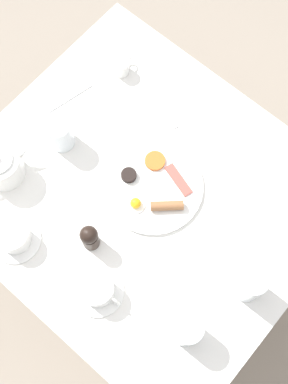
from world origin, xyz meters
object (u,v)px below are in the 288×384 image
object	(u,v)px
teacup_with_saucer_right	(98,290)
water_glass_tall	(187,330)
teapot_near	(1,167)
fork_by_plate	(282,180)
knife_by_plate	(165,101)
breakfast_plate	(153,187)
wine_glass_spare	(250,284)
salt_grinder	(90,237)
spoon_for_tea	(70,97)
teacup_with_saucer_left	(14,237)
water_glass_short	(60,133)
creamer_jug	(121,66)

from	to	relation	value
teacup_with_saucer_right	water_glass_tall	xyz separation A→B (m)	(0.07, -0.25, 0.03)
teapot_near	fork_by_plate	bearing A→B (deg)	-35.34
teapot_near	fork_by_plate	distance (m)	0.82
teacup_with_saucer_right	water_glass_tall	size ratio (longest dim) A/B	1.26
water_glass_tall	knife_by_plate	world-z (taller)	water_glass_tall
breakfast_plate	wine_glass_spare	xyz separation A→B (m)	(-0.06, -0.38, 0.06)
salt_grinder	knife_by_plate	size ratio (longest dim) A/B	0.63
salt_grinder	spoon_for_tea	world-z (taller)	salt_grinder
teapot_near	wine_glass_spare	distance (m)	0.77
teacup_with_saucer_left	water_glass_tall	world-z (taller)	water_glass_tall
breakfast_plate	teapot_near	bearing A→B (deg)	124.54
fork_by_plate	knife_by_plate	xyz separation A→B (m)	(-0.02, 0.43, -0.00)
water_glass_short	water_glass_tall	bearing A→B (deg)	-106.69
teacup_with_saucer_right	creamer_jug	bearing A→B (deg)	36.42
teacup_with_saucer_right	water_glass_short	distance (m)	0.47
water_glass_tall	spoon_for_tea	bearing A→B (deg)	66.56
water_glass_tall	water_glass_short	size ratio (longest dim) A/B	1.04
breakfast_plate	salt_grinder	size ratio (longest dim) A/B	2.68
fork_by_plate	water_glass_short	bearing A→B (deg)	119.85
spoon_for_tea	teacup_with_saucer_right	bearing A→B (deg)	-129.14
water_glass_short	salt_grinder	bearing A→B (deg)	-121.92
teacup_with_saucer_right	knife_by_plate	bearing A→B (deg)	22.80
knife_by_plate	spoon_for_tea	bearing A→B (deg)	128.19
teacup_with_saucer_right	water_glass_short	size ratio (longest dim) A/B	1.30
water_glass_short	spoon_for_tea	distance (m)	0.16
water_glass_short	fork_by_plate	bearing A→B (deg)	-60.15
knife_by_plate	water_glass_tall	bearing A→B (deg)	-135.55
water_glass_tall	water_glass_short	bearing A→B (deg)	73.31
creamer_jug	teacup_with_saucer_left	bearing A→B (deg)	-167.09
teacup_with_saucer_left	water_glass_tall	distance (m)	0.54
teacup_with_saucer_left	water_glass_tall	size ratio (longest dim) A/B	1.26
teacup_with_saucer_left	teapot_near	bearing A→B (deg)	54.41
teacup_with_saucer_left	water_glass_short	bearing A→B (deg)	20.09
teacup_with_saucer_left	wine_glass_spare	bearing A→B (deg)	-61.26
salt_grinder	knife_by_plate	world-z (taller)	salt_grinder
knife_by_plate	teacup_with_saucer_right	bearing A→B (deg)	-157.20
creamer_jug	knife_by_plate	bearing A→B (deg)	-87.62
water_glass_short	creamer_jug	xyz separation A→B (m)	(0.30, 0.03, -0.03)
spoon_for_tea	knife_by_plate	bearing A→B (deg)	-51.81
water_glass_tall	spoon_for_tea	xyz separation A→B (m)	(0.31, 0.72, -0.05)
wine_glass_spare	fork_by_plate	xyz separation A→B (m)	(0.32, 0.11, -0.06)
breakfast_plate	teacup_with_saucer_right	bearing A→B (deg)	-165.53
water_glass_tall	breakfast_plate	bearing A→B (deg)	52.57
spoon_for_tea	water_glass_short	bearing A→B (deg)	-145.06
breakfast_plate	teacup_with_saucer_left	bearing A→B (deg)	152.71
wine_glass_spare	fork_by_plate	world-z (taller)	wine_glass_spare
creamer_jug	knife_by_plate	size ratio (longest dim) A/B	0.43
teacup_with_saucer_left	water_glass_short	size ratio (longest dim) A/B	1.30
creamer_jug	fork_by_plate	xyz separation A→B (m)	(0.03, -0.60, -0.02)
salt_grinder	fork_by_plate	size ratio (longest dim) A/B	0.62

